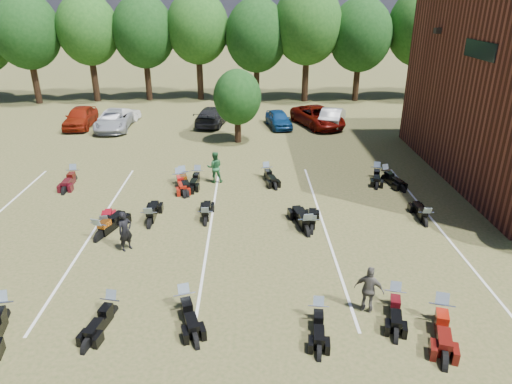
{
  "coord_description": "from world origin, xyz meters",
  "views": [
    {
      "loc": [
        -1.33,
        -14.8,
        9.35
      ],
      "look_at": [
        -0.97,
        4.0,
        1.2
      ],
      "focal_mm": 32.0,
      "sensor_mm": 36.0,
      "label": 1
    }
  ],
  "objects_px": {
    "car_0": "(80,117)",
    "motorcycle_14": "(74,181)",
    "motorcycle_7": "(106,231)",
    "person_black": "(125,231)",
    "person_green": "(215,167)",
    "motorcycle_3": "(112,315)",
    "person_grey": "(369,290)",
    "car_4": "(279,119)"
  },
  "relations": [
    {
      "from": "car_0",
      "to": "motorcycle_14",
      "type": "bearing_deg",
      "value": -76.11
    },
    {
      "from": "motorcycle_7",
      "to": "motorcycle_14",
      "type": "relative_size",
      "value": 0.88
    },
    {
      "from": "person_black",
      "to": "person_green",
      "type": "distance_m",
      "value": 7.72
    },
    {
      "from": "motorcycle_3",
      "to": "motorcycle_7",
      "type": "bearing_deg",
      "value": 119.34
    },
    {
      "from": "person_grey",
      "to": "motorcycle_14",
      "type": "relative_size",
      "value": 0.7
    },
    {
      "from": "person_black",
      "to": "motorcycle_7",
      "type": "height_order",
      "value": "person_black"
    },
    {
      "from": "person_grey",
      "to": "motorcycle_3",
      "type": "distance_m",
      "value": 8.2
    },
    {
      "from": "car_4",
      "to": "person_green",
      "type": "height_order",
      "value": "person_green"
    },
    {
      "from": "person_grey",
      "to": "motorcycle_14",
      "type": "bearing_deg",
      "value": -14.33
    },
    {
      "from": "person_green",
      "to": "motorcycle_14",
      "type": "xyz_separation_m",
      "value": [
        -7.72,
        0.29,
        -0.86
      ]
    },
    {
      "from": "person_black",
      "to": "motorcycle_7",
      "type": "relative_size",
      "value": 0.8
    },
    {
      "from": "car_4",
      "to": "person_black",
      "type": "distance_m",
      "value": 19.57
    },
    {
      "from": "car_4",
      "to": "person_grey",
      "type": "distance_m",
      "value": 22.25
    },
    {
      "from": "person_green",
      "to": "person_grey",
      "type": "height_order",
      "value": "person_green"
    },
    {
      "from": "car_0",
      "to": "person_black",
      "type": "xyz_separation_m",
      "value": [
        7.93,
        -18.52,
        0.04
      ]
    },
    {
      "from": "car_4",
      "to": "motorcycle_3",
      "type": "relative_size",
      "value": 1.76
    },
    {
      "from": "motorcycle_3",
      "to": "motorcycle_14",
      "type": "height_order",
      "value": "motorcycle_14"
    },
    {
      "from": "car_0",
      "to": "person_green",
      "type": "bearing_deg",
      "value": -48.57
    },
    {
      "from": "motorcycle_14",
      "to": "person_grey",
      "type": "bearing_deg",
      "value": -42.92
    },
    {
      "from": "person_grey",
      "to": "motorcycle_7",
      "type": "distance_m",
      "value": 11.4
    },
    {
      "from": "car_4",
      "to": "motorcycle_3",
      "type": "height_order",
      "value": "car_4"
    },
    {
      "from": "car_4",
      "to": "motorcycle_3",
      "type": "distance_m",
      "value": 23.26
    },
    {
      "from": "car_4",
      "to": "person_black",
      "type": "relative_size",
      "value": 2.3
    },
    {
      "from": "person_grey",
      "to": "motorcycle_14",
      "type": "distance_m",
      "value": 17.53
    },
    {
      "from": "car_0",
      "to": "person_grey",
      "type": "height_order",
      "value": "person_grey"
    },
    {
      "from": "person_green",
      "to": "motorcycle_7",
      "type": "height_order",
      "value": "person_green"
    },
    {
      "from": "car_4",
      "to": "person_green",
      "type": "relative_size",
      "value": 2.2
    },
    {
      "from": "car_0",
      "to": "motorcycle_14",
      "type": "distance_m",
      "value": 11.63
    },
    {
      "from": "motorcycle_14",
      "to": "motorcycle_7",
      "type": "bearing_deg",
      "value": -62.42
    },
    {
      "from": "car_0",
      "to": "motorcycle_7",
      "type": "xyz_separation_m",
      "value": [
        6.64,
        -16.99,
        -0.78
      ]
    },
    {
      "from": "car_0",
      "to": "motorcycle_7",
      "type": "distance_m",
      "value": 18.26
    },
    {
      "from": "car_4",
      "to": "person_black",
      "type": "xyz_separation_m",
      "value": [
        -7.21,
        -18.19,
        0.18
      ]
    },
    {
      "from": "person_black",
      "to": "person_grey",
      "type": "distance_m",
      "value": 9.53
    },
    {
      "from": "car_0",
      "to": "motorcycle_3",
      "type": "xyz_separation_m",
      "value": [
        8.41,
        -22.59,
        -0.78
      ]
    },
    {
      "from": "car_4",
      "to": "motorcycle_7",
      "type": "height_order",
      "value": "car_4"
    },
    {
      "from": "person_black",
      "to": "person_grey",
      "type": "xyz_separation_m",
      "value": [
        8.64,
        -4.01,
        -0.01
      ]
    },
    {
      "from": "car_4",
      "to": "person_black",
      "type": "bearing_deg",
      "value": -121.95
    },
    {
      "from": "car_0",
      "to": "car_4",
      "type": "relative_size",
      "value": 1.22
    },
    {
      "from": "car_4",
      "to": "motorcycle_7",
      "type": "xyz_separation_m",
      "value": [
        -8.5,
        -16.67,
        -0.64
      ]
    },
    {
      "from": "motorcycle_3",
      "to": "motorcycle_7",
      "type": "relative_size",
      "value": 1.04
    },
    {
      "from": "person_black",
      "to": "person_green",
      "type": "xyz_separation_m",
      "value": [
        3.06,
        7.09,
        0.04
      ]
    },
    {
      "from": "car_0",
      "to": "person_black",
      "type": "bearing_deg",
      "value": -69.28
    }
  ]
}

